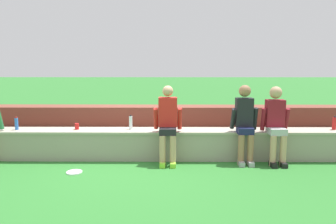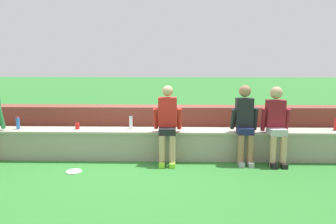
{
  "view_description": "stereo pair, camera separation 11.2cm",
  "coord_description": "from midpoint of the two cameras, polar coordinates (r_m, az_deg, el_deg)",
  "views": [
    {
      "loc": [
        0.54,
        -5.65,
        1.8
      ],
      "look_at": [
        0.49,
        0.24,
        0.91
      ],
      "focal_mm": 33.39,
      "sensor_mm": 36.0,
      "label": 1
    },
    {
      "loc": [
        0.65,
        -5.65,
        1.8
      ],
      "look_at": [
        0.49,
        0.24,
        0.91
      ],
      "focal_mm": 33.39,
      "sensor_mm": 36.0,
      "label": 2
    }
  ],
  "objects": [
    {
      "name": "brick_bleachers",
      "position": [
        7.19,
        -4.32,
        -3.03
      ],
      "size": [
        12.75,
        1.12,
        0.85
      ],
      "color": "brown",
      "rests_on": "ground"
    },
    {
      "name": "water_bottle_near_right",
      "position": [
        6.7,
        -26.36,
        -1.92
      ],
      "size": [
        0.06,
        0.06,
        0.25
      ],
      "color": "blue",
      "rests_on": "stone_seating_wall"
    },
    {
      "name": "water_bottle_near_left",
      "position": [
        6.79,
        27.68,
        -1.82
      ],
      "size": [
        0.07,
        0.07,
        0.26
      ],
      "color": "red",
      "rests_on": "stone_seating_wall"
    },
    {
      "name": "person_center",
      "position": [
        5.88,
        13.29,
        -1.63
      ],
      "size": [
        0.49,
        0.49,
        1.44
      ],
      "color": "#996B4C",
      "rests_on": "ground"
    },
    {
      "name": "ground_plane",
      "position": [
        5.96,
        -5.36,
        -9.03
      ],
      "size": [
        80.0,
        80.0,
        0.0
      ],
      "primitive_type": "plane",
      "color": "#2D752D"
    },
    {
      "name": "plastic_cup_left_end",
      "position": [
        6.3,
        -16.8,
        -2.54
      ],
      "size": [
        0.08,
        0.08,
        0.12
      ],
      "primitive_type": "cylinder",
      "color": "red",
      "rests_on": "stone_seating_wall"
    },
    {
      "name": "stone_seating_wall",
      "position": [
        6.1,
        -5.18,
        -5.67
      ],
      "size": [
        9.19,
        0.52,
        0.56
      ],
      "color": "gray",
      "rests_on": "ground"
    },
    {
      "name": "frisbee",
      "position": [
        5.61,
        -17.3,
        -10.44
      ],
      "size": [
        0.26,
        0.26,
        0.02
      ],
      "primitive_type": "cylinder",
      "color": "white",
      "rests_on": "ground"
    },
    {
      "name": "person_right_of_center",
      "position": [
        6.0,
        18.59,
        -1.75
      ],
      "size": [
        0.51,
        0.54,
        1.41
      ],
      "color": "tan",
      "rests_on": "ground"
    },
    {
      "name": "water_bottle_mid_left",
      "position": [
        6.08,
        -7.34,
        -1.92
      ],
      "size": [
        0.06,
        0.06,
        0.28
      ],
      "color": "silver",
      "rests_on": "stone_seating_wall"
    },
    {
      "name": "person_left_of_center",
      "position": [
        5.7,
        -0.6,
        -1.87
      ],
      "size": [
        0.52,
        0.53,
        1.43
      ],
      "color": "tan",
      "rests_on": "ground"
    }
  ]
}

